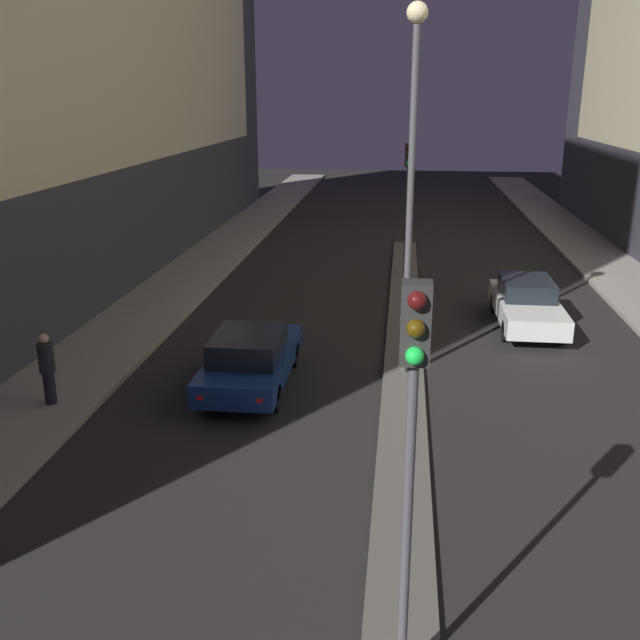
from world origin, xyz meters
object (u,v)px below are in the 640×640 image
traffic_light_mid (408,179)px  pedestrian_on_left_sidewalk (47,367)px  street_lamp (412,143)px  car_left_lane (250,358)px  car_right_lane (527,303)px  traffic_light_near (412,405)px

traffic_light_mid → pedestrian_on_left_sidewalk: 16.48m
street_lamp → car_left_lane: street_lamp is taller
traffic_light_mid → street_lamp: 11.20m
car_left_lane → traffic_light_mid: bearing=72.6°
car_left_lane → pedestrian_on_left_sidewalk: 4.74m
street_lamp → car_right_lane: (3.81, 4.61, -5.18)m
traffic_light_near → pedestrian_on_left_sidewalk: bearing=138.3°
traffic_light_mid → street_lamp: bearing=-90.0°
traffic_light_mid → car_right_lane: bearing=-59.2°
traffic_light_near → pedestrian_on_left_sidewalk: (-8.16, 7.27, -2.77)m
car_right_lane → pedestrian_on_left_sidewalk: bearing=-147.4°
car_right_lane → car_left_lane: bearing=-142.8°
traffic_light_mid → car_right_lane: traffic_light_mid is taller
car_right_lane → traffic_light_near: bearing=-104.3°
traffic_light_near → pedestrian_on_left_sidewalk: 11.28m
traffic_light_mid → car_left_lane: (-3.81, -12.18, -3.07)m
traffic_light_near → traffic_light_mid: bearing=90.0°
street_lamp → car_right_lane: 7.91m
traffic_light_near → car_right_lane: traffic_light_near is taller
traffic_light_near → street_lamp: street_lamp is taller
car_right_lane → pedestrian_on_left_sidewalk: 14.21m
traffic_light_near → pedestrian_on_left_sidewalk: size_ratio=3.00×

